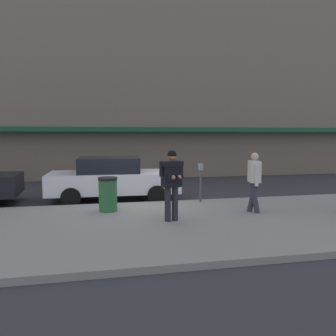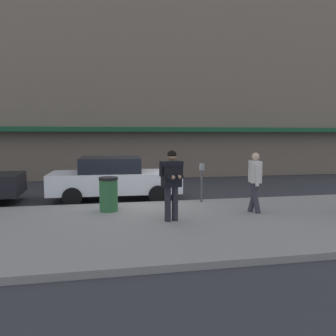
{
  "view_description": "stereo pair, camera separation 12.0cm",
  "coord_description": "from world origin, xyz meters",
  "px_view_note": "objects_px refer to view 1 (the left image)",
  "views": [
    {
      "loc": [
        -0.96,
        -10.71,
        2.33
      ],
      "look_at": [
        0.69,
        -2.63,
        1.49
      ],
      "focal_mm": 35.0,
      "sensor_mm": 36.0,
      "label": 1
    },
    {
      "loc": [
        -0.85,
        -10.74,
        2.33
      ],
      "look_at": [
        0.69,
        -2.63,
        1.49
      ],
      "focal_mm": 35.0,
      "sensor_mm": 36.0,
      "label": 2
    }
  ],
  "objects_px": {
    "parked_sedan_mid": "(113,178)",
    "pedestrian_in_light_coat": "(254,178)",
    "parking_meter": "(201,177)",
    "man_texting_on_phone": "(172,178)",
    "trash_bin": "(108,194)"
  },
  "relations": [
    {
      "from": "parked_sedan_mid",
      "to": "pedestrian_in_light_coat",
      "type": "relative_size",
      "value": 2.68
    },
    {
      "from": "pedestrian_in_light_coat",
      "to": "parked_sedan_mid",
      "type": "bearing_deg",
      "value": 140.21
    },
    {
      "from": "parked_sedan_mid",
      "to": "pedestrian_in_light_coat",
      "type": "height_order",
      "value": "pedestrian_in_light_coat"
    },
    {
      "from": "parked_sedan_mid",
      "to": "parking_meter",
      "type": "bearing_deg",
      "value": -28.68
    },
    {
      "from": "man_texting_on_phone",
      "to": "pedestrian_in_light_coat",
      "type": "distance_m",
      "value": 2.52
    },
    {
      "from": "pedestrian_in_light_coat",
      "to": "trash_bin",
      "type": "xyz_separation_m",
      "value": [
        -4.04,
        0.97,
        -0.47
      ]
    },
    {
      "from": "pedestrian_in_light_coat",
      "to": "parking_meter",
      "type": "xyz_separation_m",
      "value": [
        -1.05,
        1.66,
        -0.14
      ]
    },
    {
      "from": "parking_meter",
      "to": "trash_bin",
      "type": "relative_size",
      "value": 1.3
    },
    {
      "from": "pedestrian_in_light_coat",
      "to": "parking_meter",
      "type": "relative_size",
      "value": 1.34
    },
    {
      "from": "parked_sedan_mid",
      "to": "parking_meter",
      "type": "relative_size",
      "value": 3.58
    },
    {
      "from": "man_texting_on_phone",
      "to": "parking_meter",
      "type": "height_order",
      "value": "man_texting_on_phone"
    },
    {
      "from": "parked_sedan_mid",
      "to": "trash_bin",
      "type": "height_order",
      "value": "parked_sedan_mid"
    },
    {
      "from": "pedestrian_in_light_coat",
      "to": "trash_bin",
      "type": "height_order",
      "value": "pedestrian_in_light_coat"
    },
    {
      "from": "man_texting_on_phone",
      "to": "pedestrian_in_light_coat",
      "type": "xyz_separation_m",
      "value": [
        2.48,
        0.46,
        -0.14
      ]
    },
    {
      "from": "trash_bin",
      "to": "pedestrian_in_light_coat",
      "type": "bearing_deg",
      "value": -13.55
    }
  ]
}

